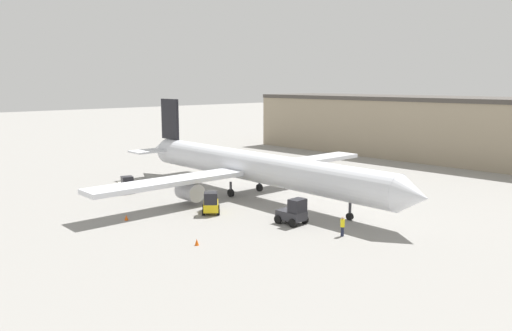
# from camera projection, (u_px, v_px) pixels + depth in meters

# --- Properties ---
(ground_plane) EXTENTS (400.00, 400.00, 0.00)m
(ground_plane) POSITION_uv_depth(u_px,v_px,m) (256.00, 197.00, 57.94)
(ground_plane) COLOR gray
(terminal_building) EXTENTS (65.29, 16.25, 10.69)m
(terminal_building) POSITION_uv_depth(u_px,v_px,m) (425.00, 127.00, 88.67)
(terminal_building) COLOR gray
(terminal_building) RESTS_ON ground_plane
(airplane) EXTENTS (44.20, 39.14, 10.85)m
(airplane) POSITION_uv_depth(u_px,v_px,m) (250.00, 167.00, 58.11)
(airplane) COLOR silver
(airplane) RESTS_ON ground_plane
(ground_crew_worker) EXTENTS (0.38, 0.38, 1.73)m
(ground_crew_worker) POSITION_uv_depth(u_px,v_px,m) (342.00, 226.00, 42.80)
(ground_crew_worker) COLOR #1E2338
(ground_crew_worker) RESTS_ON ground_plane
(baggage_tug) EXTENTS (2.63, 2.09, 2.48)m
(baggage_tug) POSITION_uv_depth(u_px,v_px,m) (293.00, 212.00, 46.48)
(baggage_tug) COLOR #2D2D33
(baggage_tug) RESTS_ON ground_plane
(belt_loader_truck) EXTENTS (3.14, 3.02, 2.28)m
(belt_loader_truck) POSITION_uv_depth(u_px,v_px,m) (211.00, 203.00, 50.30)
(belt_loader_truck) COLOR yellow
(belt_loader_truck) RESTS_ON ground_plane
(pushback_tug) EXTENTS (3.11, 2.38, 2.07)m
(pushback_tug) POSITION_uv_depth(u_px,v_px,m) (126.00, 185.00, 59.89)
(pushback_tug) COLOR beige
(pushback_tug) RESTS_ON ground_plane
(safety_cone_near) EXTENTS (0.36, 0.36, 0.55)m
(safety_cone_near) POSITION_uv_depth(u_px,v_px,m) (197.00, 242.00, 40.49)
(safety_cone_near) COLOR #EF590F
(safety_cone_near) RESTS_ON ground_plane
(safety_cone_far) EXTENTS (0.36, 0.36, 0.55)m
(safety_cone_far) POSITION_uv_depth(u_px,v_px,m) (126.00, 217.00, 47.92)
(safety_cone_far) COLOR #EF590F
(safety_cone_far) RESTS_ON ground_plane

